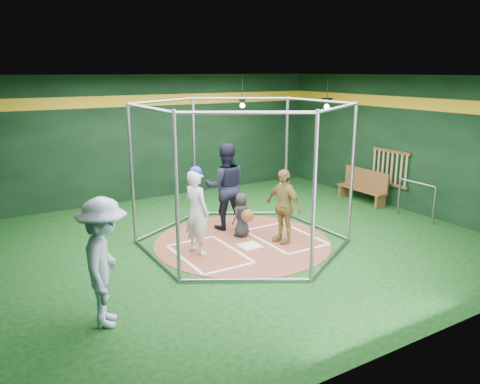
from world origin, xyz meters
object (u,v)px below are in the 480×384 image
umpire (225,186)px  dugout_bench (364,185)px  batter_figure (197,211)px  visitor_leopard (283,206)px

umpire → dugout_bench: bearing=-157.1°
batter_figure → visitor_leopard: 1.90m
batter_figure → visitor_leopard: batter_figure is taller
dugout_bench → umpire: bearing=-179.8°
visitor_leopard → batter_figure: bearing=-112.3°
visitor_leopard → dugout_bench: (3.87, 1.44, -0.34)m
visitor_leopard → umpire: bearing=-168.0°
umpire → batter_figure: bearing=62.6°
batter_figure → umpire: (1.26, 1.05, 0.11)m
dugout_bench → visitor_leopard: bearing=-159.6°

